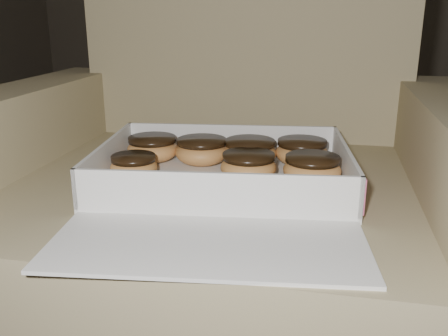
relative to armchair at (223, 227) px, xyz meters
name	(u,v)px	position (x,y,z in m)	size (l,w,h in m)	color
armchair	(223,227)	(0.00, 0.00, 0.00)	(0.89, 0.75, 0.93)	#837754
bakery_box	(224,185)	(0.03, -0.14, 0.14)	(0.45, 0.51, 0.07)	white
donut_a	(312,169)	(0.16, -0.09, 0.16)	(0.09, 0.09, 0.05)	#D18E49
donut_b	(302,152)	(0.14, 0.01, 0.16)	(0.09, 0.09, 0.05)	#D18E49
donut_c	(248,166)	(0.06, -0.09, 0.16)	(0.09, 0.09, 0.05)	#D18E49
donut_d	(202,151)	(-0.04, -0.02, 0.16)	(0.10, 0.10, 0.05)	#D18E49
donut_e	(250,152)	(0.05, -0.01, 0.16)	(0.10, 0.10, 0.05)	#D18E49
donut_f	(153,148)	(-0.13, -0.02, 0.16)	(0.09, 0.09, 0.05)	#D18E49
donut_g	(134,166)	(-0.13, -0.12, 0.15)	(0.08, 0.08, 0.04)	#D18E49
crumb_a	(202,201)	(0.01, -0.20, 0.13)	(0.01, 0.01, 0.00)	black
crumb_b	(212,206)	(0.03, -0.22, 0.13)	(0.01, 0.01, 0.00)	black
crumb_c	(267,184)	(0.10, -0.11, 0.13)	(0.01, 0.01, 0.00)	black
crumb_d	(294,196)	(0.14, -0.16, 0.13)	(0.01, 0.01, 0.00)	black
crumb_e	(136,179)	(-0.12, -0.13, 0.13)	(0.01, 0.01, 0.00)	black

